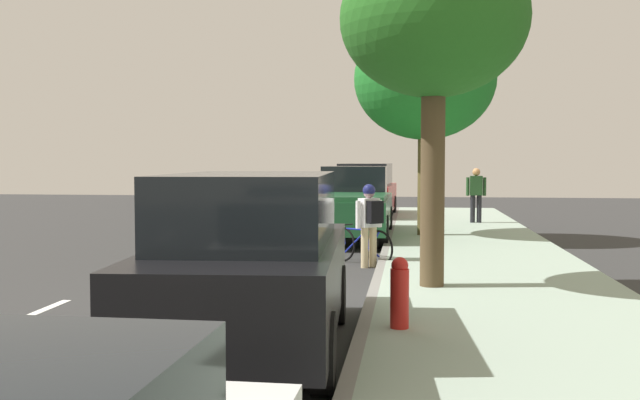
# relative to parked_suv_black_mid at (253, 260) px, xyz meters

# --- Properties ---
(ground) EXTENTS (62.03, 62.03, 0.00)m
(ground) POSITION_rel_parked_suv_black_mid_xyz_m (-0.38, 2.90, -1.03)
(ground) COLOR #303030
(sidewalk) EXTENTS (3.81, 38.77, 0.16)m
(sidewalk) POSITION_rel_parked_suv_black_mid_xyz_m (3.18, 2.90, -0.94)
(sidewalk) COLOR #95A998
(sidewalk) RESTS_ON ground
(curb_edge) EXTENTS (0.16, 38.77, 0.16)m
(curb_edge) POSITION_rel_parked_suv_black_mid_xyz_m (1.19, 2.90, -0.94)
(curb_edge) COLOR gray
(curb_edge) RESTS_ON ground
(lane_stripe_centre) EXTENTS (0.14, 35.80, 0.01)m
(lane_stripe_centre) POSITION_rel_parked_suv_black_mid_xyz_m (-3.44, 1.42, -1.02)
(lane_stripe_centre) COLOR white
(lane_stripe_centre) RESTS_ON ground
(lane_stripe_bike_edge) EXTENTS (0.12, 38.77, 0.01)m
(lane_stripe_bike_edge) POSITION_rel_parked_suv_black_mid_xyz_m (-0.28, 2.90, -1.02)
(lane_stripe_bike_edge) COLOR white
(lane_stripe_bike_edge) RESTS_ON ground
(parked_suv_black_mid) EXTENTS (2.18, 4.80, 1.99)m
(parked_suv_black_mid) POSITION_rel_parked_suv_black_mid_xyz_m (0.00, 0.00, 0.00)
(parked_suv_black_mid) COLOR black
(parked_suv_black_mid) RESTS_ON ground
(parked_pickup_green_far) EXTENTS (2.03, 5.30, 1.95)m
(parked_pickup_green_far) POSITION_rel_parked_suv_black_mid_xyz_m (0.20, 11.39, -0.13)
(parked_pickup_green_far) COLOR #1E512D
(parked_pickup_green_far) RESTS_ON ground
(parked_suv_red_farthest) EXTENTS (2.10, 4.77, 1.99)m
(parked_suv_red_farthest) POSITION_rel_parked_suv_black_mid_xyz_m (0.15, 18.04, 0.00)
(parked_suv_red_farthest) COLOR maroon
(parked_suv_red_farthest) RESTS_ON ground
(bicycle_at_curb) EXTENTS (1.39, 1.17, 0.79)m
(bicycle_at_curb) POSITION_rel_parked_suv_black_mid_xyz_m (0.72, 6.92, -0.63)
(bicycle_at_curb) COLOR black
(bicycle_at_curb) RESTS_ON ground
(cyclist_with_backpack) EXTENTS (0.55, 0.53, 1.66)m
(cyclist_with_backpack) POSITION_rel_parked_suv_black_mid_xyz_m (0.94, 6.45, -0.02)
(cyclist_with_backpack) COLOR #C6B284
(cyclist_with_backpack) RESTS_ON ground
(street_tree_mid_block) EXTENTS (2.91, 2.91, 5.36)m
(street_tree_mid_block) POSITION_rel_parked_suv_black_mid_xyz_m (2.08, 3.55, 3.23)
(street_tree_mid_block) COLOR #4F3E27
(street_tree_mid_block) RESTS_ON sidewalk
(street_tree_far_end) EXTENTS (3.67, 3.67, 5.64)m
(street_tree_far_end) POSITION_rel_parked_suv_black_mid_xyz_m (2.08, 11.33, 3.18)
(street_tree_far_end) COLOR brown
(street_tree_far_end) RESTS_ON sidewalk
(pedestrian_on_phone) EXTENTS (0.62, 0.24, 1.70)m
(pedestrian_on_phone) POSITION_rel_parked_suv_black_mid_xyz_m (3.76, 15.28, 0.10)
(pedestrian_on_phone) COLOR black
(pedestrian_on_phone) RESTS_ON sidewalk
(fire_hydrant) EXTENTS (0.22, 0.22, 0.84)m
(fire_hydrant) POSITION_rel_parked_suv_black_mid_xyz_m (1.62, 0.60, -0.44)
(fire_hydrant) COLOR red
(fire_hydrant) RESTS_ON sidewalk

